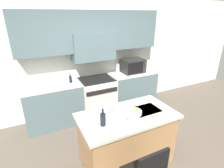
{
  "coord_description": "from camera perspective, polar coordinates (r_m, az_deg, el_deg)",
  "views": [
    {
      "loc": [
        -1.34,
        -1.75,
        2.32
      ],
      "look_at": [
        -0.06,
        0.86,
        1.15
      ],
      "focal_mm": 28.0,
      "sensor_mm": 36.0,
      "label": 1
    }
  ],
  "objects": [
    {
      "name": "fruit_bowl",
      "position": [
        2.7,
        7.49,
        -9.13
      ],
      "size": [
        0.21,
        0.21,
        0.08
      ],
      "color": "silver",
      "rests_on": "kitchen_island"
    },
    {
      "name": "wine_glass_far",
      "position": [
        2.65,
        -0.37,
        -7.11
      ],
      "size": [
        0.07,
        0.07,
        0.2
      ],
      "color": "white",
      "rests_on": "kitchen_island"
    },
    {
      "name": "wine_glass_near",
      "position": [
        2.44,
        5.8,
        -10.0
      ],
      "size": [
        0.07,
        0.07,
        0.2
      ],
      "color": "white",
      "rests_on": "kitchen_island"
    },
    {
      "name": "ground_plane",
      "position": [
        3.2,
        8.66,
        -24.9
      ],
      "size": [
        10.0,
        10.0,
        0.0
      ],
      "primitive_type": "plane",
      "color": "brown"
    },
    {
      "name": "back_counter",
      "position": [
        4.25,
        -5.03,
        -4.03
      ],
      "size": [
        3.17,
        0.62,
        0.94
      ],
      "color": "#4C6066",
      "rests_on": "ground_plane"
    },
    {
      "name": "oil_bottle_on_counter",
      "position": [
        3.85,
        -13.41,
        1.52
      ],
      "size": [
        0.06,
        0.06,
        0.21
      ],
      "color": "black",
      "rests_on": "back_counter"
    },
    {
      "name": "range_stove",
      "position": [
        4.23,
        -4.92,
        -4.25
      ],
      "size": [
        0.79,
        0.7,
        0.92
      ],
      "color": "beige",
      "rests_on": "ground_plane"
    },
    {
      "name": "wine_bottle",
      "position": [
        2.41,
        -3.0,
        -11.37
      ],
      "size": [
        0.08,
        0.08,
        0.25
      ],
      "color": "black",
      "rests_on": "kitchen_island"
    },
    {
      "name": "back_cabinetry",
      "position": [
        4.13,
        -6.87,
        11.45
      ],
      "size": [
        10.0,
        0.46,
        2.7
      ],
      "color": "silver",
      "rests_on": "ground_plane"
    },
    {
      "name": "kitchen_island",
      "position": [
        2.95,
        4.78,
        -17.32
      ],
      "size": [
        1.49,
        0.81,
        0.9
      ],
      "color": "olive",
      "rests_on": "ground_plane"
    },
    {
      "name": "microwave",
      "position": [
        4.44,
        6.84,
        5.93
      ],
      "size": [
        0.55,
        0.41,
        0.34
      ],
      "color": "black",
      "rests_on": "back_counter"
    }
  ]
}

